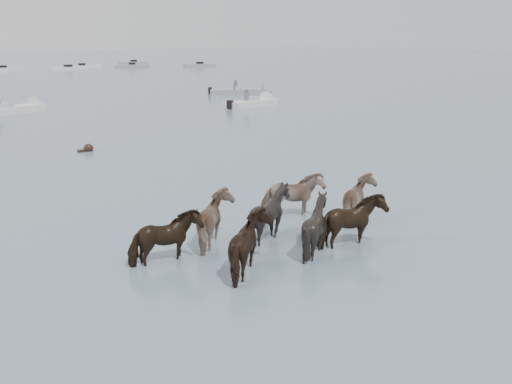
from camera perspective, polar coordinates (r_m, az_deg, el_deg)
ground at (r=11.80m, az=-3.58°, el=-9.74°), size 400.00×400.00×0.00m
pony_herd at (r=14.08m, az=2.62°, el=-3.03°), size 7.72×4.10×1.57m
swimming_pony at (r=26.62m, az=-16.74°, el=4.21°), size 0.72×0.44×0.44m
motorboat_c at (r=41.76m, az=-23.21°, el=7.70°), size 5.94×3.06×1.92m
motorboat_d at (r=42.60m, az=0.12°, el=9.07°), size 5.23×2.47×1.92m
motorboat_e at (r=51.14m, az=-0.84°, el=10.16°), size 5.59×4.42×1.92m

